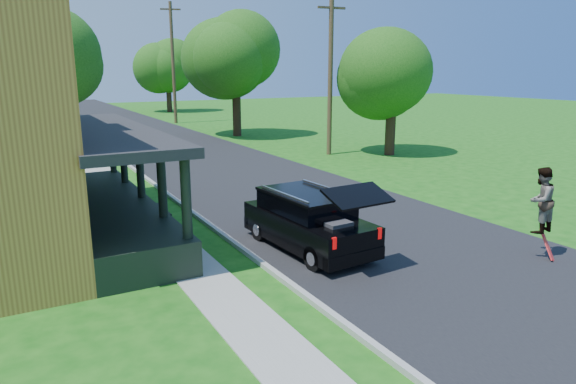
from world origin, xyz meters
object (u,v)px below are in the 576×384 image
skateboarder (541,200)px  utility_pole_near (330,75)px  tree_right_near (392,68)px  black_suv (308,221)px

skateboarder → utility_pole_near: bearing=-112.5°
skateboarder → utility_pole_near: (4.50, 16.69, 2.95)m
tree_right_near → utility_pole_near: size_ratio=0.88×
black_suv → tree_right_near: bearing=39.4°
utility_pole_near → skateboarder: bearing=-98.3°
black_suv → utility_pole_near: (9.39, 13.28, 3.69)m
black_suv → utility_pole_near: size_ratio=0.53×
black_suv → skateboarder: size_ratio=2.69×
black_suv → tree_right_near: tree_right_near is taller
black_suv → skateboarder: bearing=-38.5°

